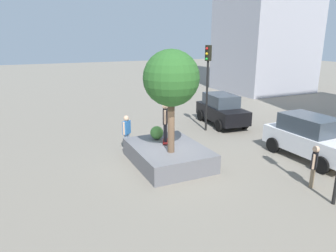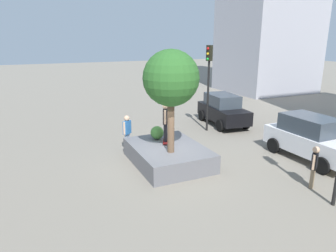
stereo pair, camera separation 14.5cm
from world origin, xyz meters
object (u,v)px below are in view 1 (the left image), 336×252
object	(u,v)px
skateboarder	(165,119)
plaza_tree	(171,79)
traffic_light_median	(208,74)
skateboard	(165,141)
sedan_parked	(221,109)
bystander_watching	(314,163)
planter_ledge	(168,155)
passerby_with_bag	(127,130)
police_car	(310,137)

from	to	relation	value
skateboarder	plaza_tree	bearing A→B (deg)	-13.12
traffic_light_median	skateboard	bearing A→B (deg)	-52.39
sedan_parked	bystander_watching	world-z (taller)	sedan_parked
planter_ledge	bystander_watching	xyz separation A→B (m)	(4.22, 3.83, 0.52)
traffic_light_median	bystander_watching	size ratio (longest dim) A/B	3.08
passerby_with_bag	bystander_watching	size ratio (longest dim) A/B	1.09
sedan_parked	police_car	xyz separation A→B (m)	(6.46, 0.30, 0.03)
passerby_with_bag	traffic_light_median	bearing A→B (deg)	103.58
police_car	bystander_watching	world-z (taller)	police_car
police_car	traffic_light_median	distance (m)	6.44
plaza_tree	skateboard	bearing A→B (deg)	166.88
plaza_tree	police_car	bearing A→B (deg)	76.75
police_car	skateboard	bearing A→B (deg)	-113.77
skateboarder	bystander_watching	xyz separation A→B (m)	(4.70, 3.74, -0.93)
planter_ledge	bystander_watching	world-z (taller)	bystander_watching
sedan_parked	passerby_with_bag	distance (m)	7.10
plaza_tree	skateboard	size ratio (longest dim) A/B	5.03
plaza_tree	sedan_parked	world-z (taller)	plaza_tree
skateboard	skateboarder	world-z (taller)	skateboarder
skateboard	skateboarder	xyz separation A→B (m)	(-0.00, 0.00, 1.01)
skateboarder	police_car	world-z (taller)	skateboarder
traffic_light_median	police_car	bearing A→B (deg)	18.38
planter_ledge	passerby_with_bag	world-z (taller)	passerby_with_bag
police_car	bystander_watching	distance (m)	3.02
planter_ledge	bystander_watching	size ratio (longest dim) A/B	2.41
skateboard	plaza_tree	bearing A→B (deg)	-13.12
skateboard	passerby_with_bag	distance (m)	2.20
sedan_parked	traffic_light_median	world-z (taller)	traffic_light_median
passerby_with_bag	police_car	bearing A→B (deg)	58.01
skateboard	passerby_with_bag	bearing A→B (deg)	-146.92
plaza_tree	police_car	xyz separation A→B (m)	(1.46, 6.19, -2.76)
planter_ledge	police_car	bearing A→B (deg)	70.49
planter_ledge	skateboard	bearing A→B (deg)	169.29
plaza_tree	skateboard	world-z (taller)	plaza_tree
skateboard	traffic_light_median	world-z (taller)	traffic_light_median
skateboarder	sedan_parked	distance (m)	6.87
bystander_watching	traffic_light_median	bearing A→B (deg)	177.94
traffic_light_median	passerby_with_bag	world-z (taller)	traffic_light_median
sedan_parked	bystander_watching	xyz separation A→B (m)	(8.56, -1.87, -0.05)
plaza_tree	skateboard	distance (m)	3.14
planter_ledge	skateboarder	size ratio (longest dim) A/B	2.22
skateboard	police_car	bearing A→B (deg)	66.23
police_car	traffic_light_median	bearing A→B (deg)	-161.62
skateboarder	planter_ledge	bearing A→B (deg)	-10.71
skateboard	sedan_parked	xyz separation A→B (m)	(-3.86, 5.61, 0.12)
planter_ledge	skateboarder	world-z (taller)	skateboarder
planter_ledge	police_car	xyz separation A→B (m)	(2.13, 6.01, 0.60)
skateboarder	police_car	size ratio (longest dim) A/B	0.41
skateboard	skateboarder	bearing A→B (deg)	165.96
skateboard	bystander_watching	xyz separation A→B (m)	(4.70, 3.74, 0.07)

